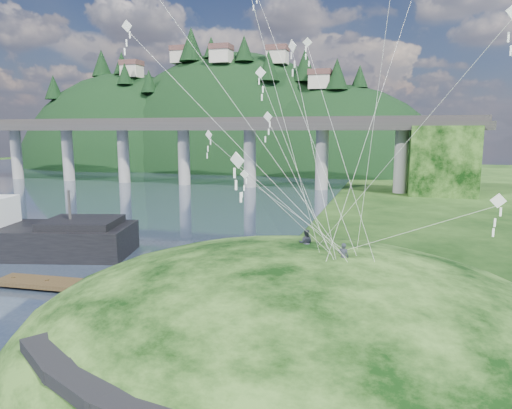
# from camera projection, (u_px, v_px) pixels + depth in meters

# --- Properties ---
(ground) EXTENTS (320.00, 320.00, 0.00)m
(ground) POSITION_uv_depth(u_px,v_px,m) (166.00, 329.00, 27.97)
(ground) COLOR black
(ground) RESTS_ON ground
(grass_hill) EXTENTS (36.00, 32.00, 13.00)m
(grass_hill) POSITION_uv_depth(u_px,v_px,m) (300.00, 355.00, 27.84)
(grass_hill) COLOR black
(grass_hill) RESTS_ON ground
(bridge) EXTENTS (160.00, 11.00, 15.00)m
(bridge) POSITION_uv_depth(u_px,v_px,m) (207.00, 142.00, 100.19)
(bridge) COLOR #2D2B2B
(bridge) RESTS_ON ground
(far_ridge) EXTENTS (153.00, 70.00, 94.50)m
(far_ridge) POSITION_uv_depth(u_px,v_px,m) (220.00, 188.00, 157.04)
(far_ridge) COLOR black
(far_ridge) RESTS_ON ground
(wooden_dock) EXTENTS (14.22, 3.17, 1.01)m
(wooden_dock) POSITION_uv_depth(u_px,v_px,m) (82.00, 286.00, 34.47)
(wooden_dock) COLOR #342615
(wooden_dock) RESTS_ON ground
(kite_flyers) EXTENTS (3.42, 3.28, 1.80)m
(kite_flyers) POSITION_uv_depth(u_px,v_px,m) (315.00, 233.00, 28.13)
(kite_flyers) COLOR #282C36
(kite_flyers) RESTS_ON ground
(kite_swarm) EXTENTS (20.50, 14.21, 18.28)m
(kite_swarm) POSITION_uv_depth(u_px,v_px,m) (291.00, 51.00, 27.07)
(kite_swarm) COLOR white
(kite_swarm) RESTS_ON ground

